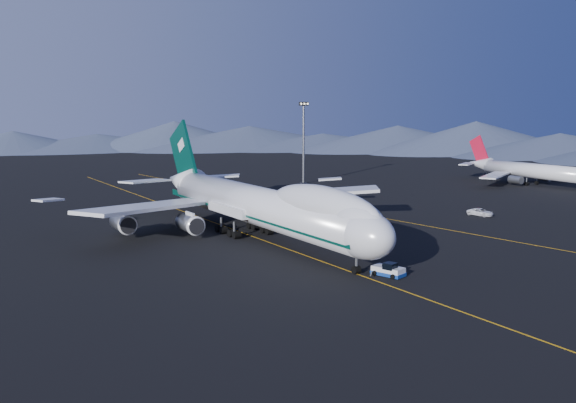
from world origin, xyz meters
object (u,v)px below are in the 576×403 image
pushback_tug (388,271)px  second_jet (534,171)px  service_van (480,212)px  floodlight_mast (304,143)px  boeing_747 (259,205)px

pushback_tug → second_jet: (98.06, 52.60, 3.41)m
second_jet → service_van: second_jet is taller
second_jet → floodlight_mast: 65.02m
boeing_747 → second_jet: (101.06, 23.07, -1.81)m
service_van → floodlight_mast: (-1.37, 63.79, 11.01)m
pushback_tug → service_van: pushback_tug is taller
boeing_747 → pushback_tug: bearing=-84.2°
floodlight_mast → second_jet: bearing=-34.7°
boeing_747 → floodlight_mast: (47.99, 59.84, 5.93)m
boeing_747 → second_jet: 103.68m
pushback_tug → second_jet: bearing=11.1°
service_van → second_jet: bearing=16.3°
boeing_747 → floodlight_mast: floodlight_mast is taller
pushback_tug → second_jet: size_ratio=0.10×
floodlight_mast → service_van: bearing=-88.8°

